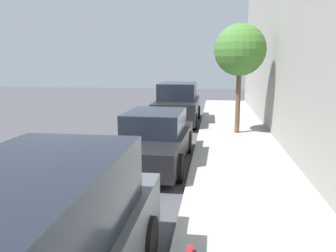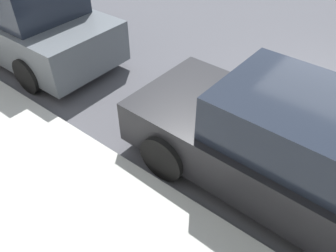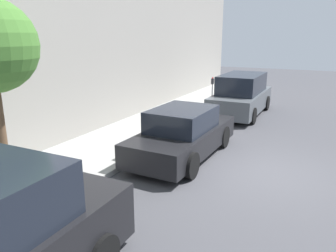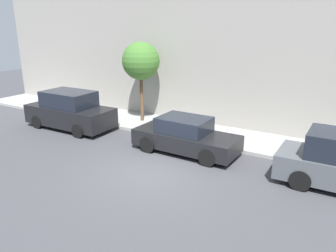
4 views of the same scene
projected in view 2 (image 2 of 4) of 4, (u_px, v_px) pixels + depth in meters
parked_minivan_nearest at (17, 13)px, 7.20m from camera, size 2.02×4.91×1.90m
parked_sedan_second at (290, 149)px, 4.25m from camera, size 1.92×4.54×1.54m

